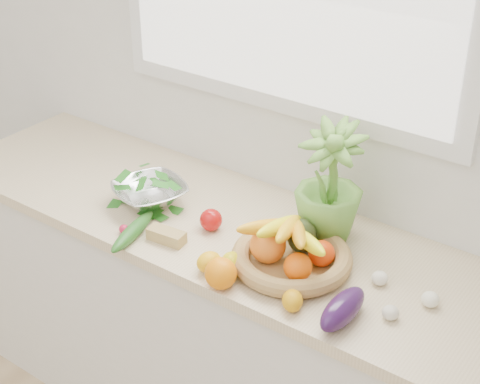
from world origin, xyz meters
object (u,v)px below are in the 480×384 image
Objects in this scene: eggplant at (343,309)px; cucumber at (133,231)px; potted_herb at (330,181)px; fruit_basket at (291,251)px; colander_with_spinach at (150,189)px; apple at (211,220)px.

eggplant is 0.73m from cucumber.
potted_herb is (0.49, 0.36, 0.18)m from cucumber.
eggplant is 0.28m from fruit_basket.
cucumber is 0.20m from colander_with_spinach.
potted_herb reaches higher than fruit_basket.
potted_herb reaches higher than apple.
apple reaches higher than cucumber.
apple is at bearing 46.84° from cucumber.
fruit_basket reaches higher than colander_with_spinach.
potted_herb is 1.23× the size of colander_with_spinach.
apple is 0.58m from eggplant.
fruit_basket is (0.31, -0.02, 0.02)m from apple.
cucumber is at bearing -63.89° from colander_with_spinach.
eggplant is at bearing -14.97° from apple.
fruit_basket reaches higher than eggplant.
apple is 0.31m from fruit_basket.
colander_with_spinach reaches higher than cucumber.
cucumber is at bearing -144.21° from potted_herb.
colander_with_spinach is (-0.57, 0.02, 0.01)m from fruit_basket.
cucumber is at bearing -177.48° from eggplant.
eggplant is 0.44× the size of fruit_basket.
eggplant reaches higher than apple.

